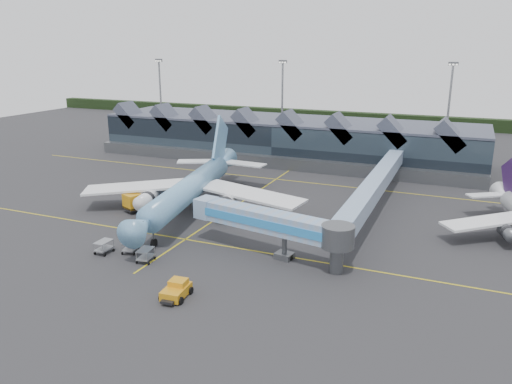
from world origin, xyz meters
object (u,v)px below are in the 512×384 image
at_px(main_airliner, 193,186).
at_px(jet_bridge, 279,225).
at_px(fuel_truck, 153,196).
at_px(pushback_tug, 176,290).

relative_size(main_airliner, jet_bridge, 1.90).
relative_size(jet_bridge, fuel_truck, 2.24).
distance_m(jet_bridge, fuel_truck, 29.08).
distance_m(main_airliner, jet_bridge, 23.34).
distance_m(jet_bridge, pushback_tug, 16.08).
relative_size(jet_bridge, pushback_tug, 5.37).
height_order(fuel_truck, pushback_tug, fuel_truck).
relative_size(main_airliner, pushback_tug, 10.20).
bearing_deg(main_airliner, jet_bridge, -42.88).
xyz_separation_m(fuel_truck, pushback_tug, (20.28, -25.61, -1.15)).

